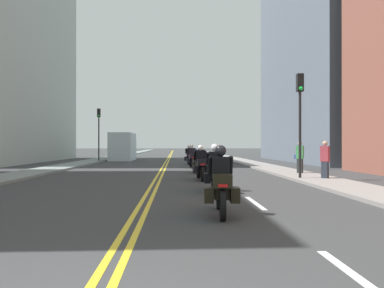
# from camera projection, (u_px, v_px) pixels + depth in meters

# --- Properties ---
(ground_plane) EXTENTS (264.00, 264.00, 0.00)m
(ground_plane) POSITION_uv_depth(u_px,v_px,m) (169.00, 157.00, 50.37)
(ground_plane) COLOR #373839
(sidewalk_left) EXTENTS (2.18, 144.00, 0.12)m
(sidewalk_left) POSITION_uv_depth(u_px,v_px,m) (115.00, 157.00, 50.07)
(sidewalk_left) COLOR gray
(sidewalk_left) RESTS_ON ground
(sidewalk_right) EXTENTS (2.18, 144.00, 0.12)m
(sidewalk_right) POSITION_uv_depth(u_px,v_px,m) (223.00, 157.00, 50.67)
(sidewalk_right) COLOR gray
(sidewalk_right) RESTS_ON ground
(centreline_yellow_inner) EXTENTS (0.12, 132.00, 0.01)m
(centreline_yellow_inner) POSITION_uv_depth(u_px,v_px,m) (168.00, 157.00, 50.36)
(centreline_yellow_inner) COLOR yellow
(centreline_yellow_inner) RESTS_ON ground
(centreline_yellow_outer) EXTENTS (0.12, 132.00, 0.01)m
(centreline_yellow_outer) POSITION_uv_depth(u_px,v_px,m) (170.00, 157.00, 50.37)
(centreline_yellow_outer) COLOR yellow
(centreline_yellow_outer) RESTS_ON ground
(lane_dashes_white) EXTENTS (0.14, 56.40, 0.01)m
(lane_dashes_white) POSITION_uv_depth(u_px,v_px,m) (202.00, 164.00, 31.51)
(lane_dashes_white) COLOR silver
(lane_dashes_white) RESTS_ON ground
(building_right_1) EXTENTS (7.79, 21.49, 25.72)m
(building_right_1) POSITION_uv_depth(u_px,v_px,m) (325.00, 29.00, 37.46)
(building_right_1) COLOR slate
(building_right_1) RESTS_ON ground
(motorcycle_0) EXTENTS (0.78, 2.16, 1.59)m
(motorcycle_0) POSITION_uv_depth(u_px,v_px,m) (221.00, 186.00, 8.68)
(motorcycle_0) COLOR black
(motorcycle_0) RESTS_ON ground
(motorcycle_1) EXTENTS (0.77, 2.16, 1.63)m
(motorcycle_1) POSITION_uv_depth(u_px,v_px,m) (215.00, 172.00, 13.12)
(motorcycle_1) COLOR black
(motorcycle_1) RESTS_ON ground
(motorcycle_2) EXTENTS (0.78, 2.27, 1.58)m
(motorcycle_2) POSITION_uv_depth(u_px,v_px,m) (201.00, 166.00, 17.40)
(motorcycle_2) COLOR black
(motorcycle_2) RESTS_ON ground
(motorcycle_3) EXTENTS (0.77, 2.12, 1.58)m
(motorcycle_3) POSITION_uv_depth(u_px,v_px,m) (200.00, 162.00, 21.84)
(motorcycle_3) COLOR black
(motorcycle_3) RESTS_ON ground
(motorcycle_4) EXTENTS (0.78, 2.29, 1.66)m
(motorcycle_4) POSITION_uv_depth(u_px,v_px,m) (192.00, 158.00, 26.43)
(motorcycle_4) COLOR black
(motorcycle_4) RESTS_ON ground
(motorcycle_5) EXTENTS (0.77, 2.21, 1.58)m
(motorcycle_5) POSITION_uv_depth(u_px,v_px,m) (189.00, 157.00, 31.42)
(motorcycle_5) COLOR black
(motorcycle_5) RESTS_ON ground
(traffic_light_near) EXTENTS (0.28, 0.38, 4.78)m
(traffic_light_near) POSITION_uv_depth(u_px,v_px,m) (300.00, 107.00, 17.25)
(traffic_light_near) COLOR black
(traffic_light_near) RESTS_ON ground
(traffic_light_far) EXTENTS (0.28, 0.38, 5.01)m
(traffic_light_far) POSITION_uv_depth(u_px,v_px,m) (99.00, 125.00, 36.21)
(traffic_light_far) COLOR black
(traffic_light_far) RESTS_ON ground
(pedestrian_0) EXTENTS (0.41, 0.41, 1.77)m
(pedestrian_0) POSITION_uv_depth(u_px,v_px,m) (325.00, 160.00, 17.02)
(pedestrian_0) COLOR #262D36
(pedestrian_0) RESTS_ON ground
(pedestrian_1) EXTENTS (0.48, 0.41, 1.78)m
(pedestrian_1) POSITION_uv_depth(u_px,v_px,m) (300.00, 158.00, 20.28)
(pedestrian_1) COLOR #282E2E
(pedestrian_1) RESTS_ON ground
(parked_truck) EXTENTS (2.20, 6.50, 2.80)m
(parked_truck) POSITION_uv_depth(u_px,v_px,m) (123.00, 148.00, 40.04)
(parked_truck) COLOR silver
(parked_truck) RESTS_ON ground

